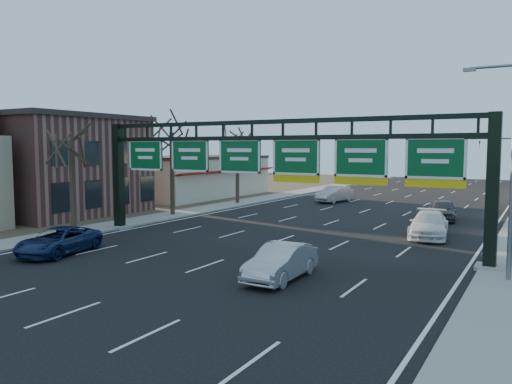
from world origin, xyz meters
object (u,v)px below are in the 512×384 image
Objects in this scene: sign_gantry at (270,165)px; car_white_wagon at (429,225)px; car_blue_suv at (59,241)px; car_silver_sedan at (281,262)px.

car_white_wagon is (7.40, 7.28, -3.84)m from sign_gantry.
car_blue_suv is at bearing -144.35° from car_white_wagon.
sign_gantry is at bearing 30.04° from car_blue_suv.
sign_gantry is at bearing -143.16° from car_white_wagon.
car_silver_sedan is at bearing -5.90° from car_blue_suv.
sign_gantry is at bearing 121.44° from car_silver_sedan.
car_silver_sedan is (4.02, -6.31, -3.88)m from sign_gantry.
car_white_wagon is (3.38, 13.59, 0.04)m from car_silver_sedan.
car_silver_sedan reaches higher than car_blue_suv.
sign_gantry is 4.53× the size of car_white_wagon.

